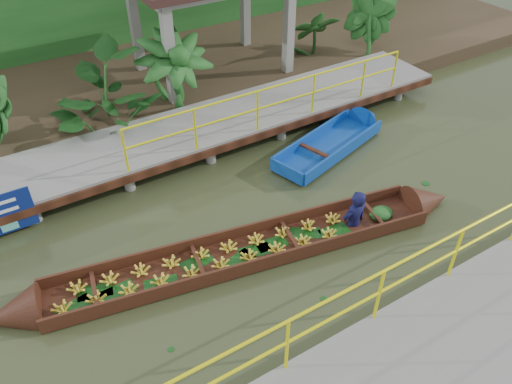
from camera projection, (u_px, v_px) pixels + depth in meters
ground at (230, 245)px, 9.59m from camera, size 80.00×80.00×0.00m
land_strip at (104, 85)px, 14.46m from camera, size 30.00×8.00×0.45m
far_dock at (158, 142)px, 11.59m from camera, size 16.00×2.06×1.66m
near_dock at (437, 383)px, 7.00m from camera, size 18.00×2.40×1.73m
vendor_boat at (260, 244)px, 9.31m from camera, size 9.06×2.49×1.97m
moored_blue_boat at (349, 132)px, 12.55m from camera, size 3.79×1.92×0.88m
tropical_plants at (160, 75)px, 12.79m from camera, size 14.16×1.16×1.45m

